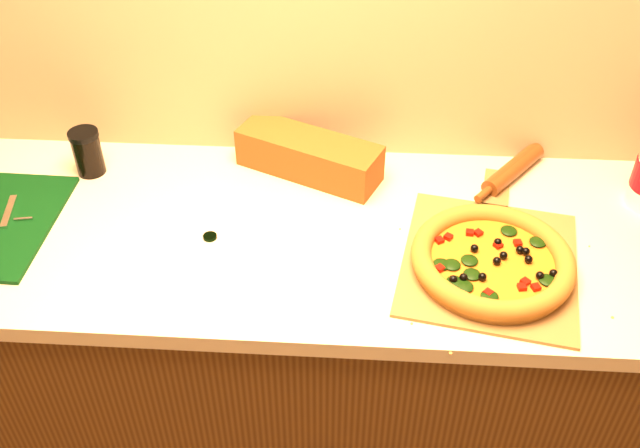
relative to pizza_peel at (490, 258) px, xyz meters
The scene contains 8 objects.
cabinet 0.64m from the pizza_peel, 169.90° to the left, with size 2.80×0.65×0.86m, color #492A0F.
countertop 0.43m from the pizza_peel, 169.90° to the left, with size 2.84×0.68×0.04m, color beige.
pizza_peel is the anchor object (origin of this frame).
pizza 0.05m from the pizza_peel, 94.61° to the right, with size 0.35×0.35×0.05m.
bottle_cap 0.63m from the pizza_peel, behind, with size 0.03×0.03×0.01m, color black.
rolling_pin 0.33m from the pizza_peel, 73.47° to the left, with size 0.22×0.27×0.05m.
bread_bag 0.52m from the pizza_peel, 144.37° to the left, with size 0.36×0.12×0.10m, color brown.
dark_jar 1.01m from the pizza_peel, 164.65° to the left, with size 0.07×0.07×0.12m.
Camera 1 is at (0.12, 0.18, 1.97)m, focal length 40.00 mm.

